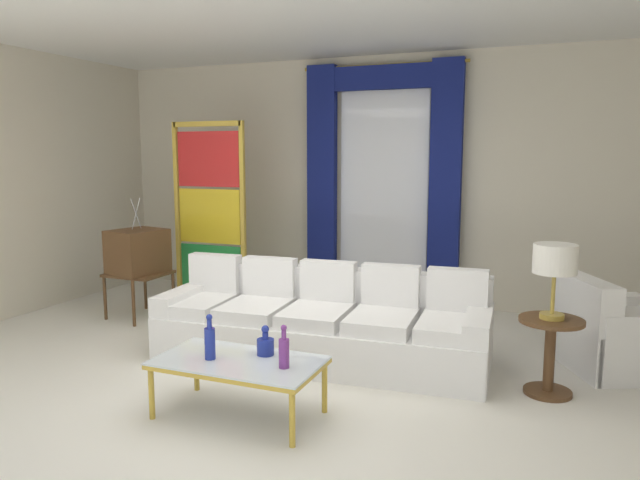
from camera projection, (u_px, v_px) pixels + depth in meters
name	position (u px, v px, depth m)	size (l,w,h in m)	color
ground_plane	(273.00, 384.00, 4.76)	(16.00, 16.00, 0.00)	silver
wall_rear	(382.00, 181.00, 7.35)	(8.00, 0.12, 3.00)	beige
ceiling_slab	(311.00, 13.00, 5.06)	(8.00, 7.60, 0.04)	white
curtained_window	(382.00, 161.00, 7.15)	(2.00, 0.17, 2.70)	white
couch_white_long	(323.00, 325.00, 5.34)	(2.97, 1.10, 0.86)	white
coffee_table	(239.00, 365.00, 4.15)	(1.15, 0.63, 0.41)	silver
bottle_blue_decanter	(265.00, 345.00, 4.23)	(0.12, 0.12, 0.22)	navy
bottle_crystal_tall	(284.00, 351.00, 3.97)	(0.07, 0.07, 0.30)	#753384
bottle_amber_squat	(210.00, 341.00, 4.13)	(0.07, 0.07, 0.32)	navy
vintage_tv	(138.00, 253.00, 6.62)	(0.62, 0.68, 1.35)	brown
armchair_white	(612.00, 337.00, 5.04)	(1.09, 1.08, 0.80)	white
stained_glass_divider	(210.00, 220.00, 7.02)	(0.95, 0.05, 2.20)	gold
peacock_figurine	(230.00, 299.00, 6.64)	(0.44, 0.60, 0.50)	beige
round_side_table	(550.00, 349.00, 4.53)	(0.48, 0.48, 0.59)	brown
table_lamp_brass	(555.00, 262.00, 4.43)	(0.32, 0.32, 0.57)	#B29338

